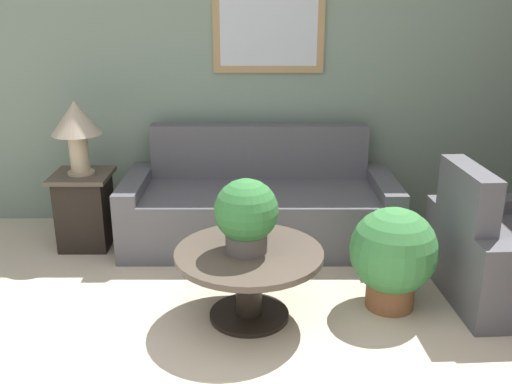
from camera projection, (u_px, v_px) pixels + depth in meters
name	position (u px, v px, depth m)	size (l,w,h in m)	color
wall_back	(234.00, 77.00, 4.96)	(7.34, 0.09, 2.60)	slate
couch_main	(260.00, 207.00, 4.77)	(2.23, 0.90, 0.94)	#4C4C51
coffee_table	(250.00, 270.00, 3.61)	(0.94, 0.94, 0.47)	black
side_table	(86.00, 209.00, 4.69)	(0.46, 0.46, 0.63)	black
table_lamp	(77.00, 124.00, 4.46)	(0.39, 0.39, 0.59)	tan
potted_plant_on_table	(247.00, 214.00, 3.49)	(0.40, 0.40, 0.47)	#4C4742
potted_plant_floor	(394.00, 255.00, 3.73)	(0.57, 0.57, 0.70)	brown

